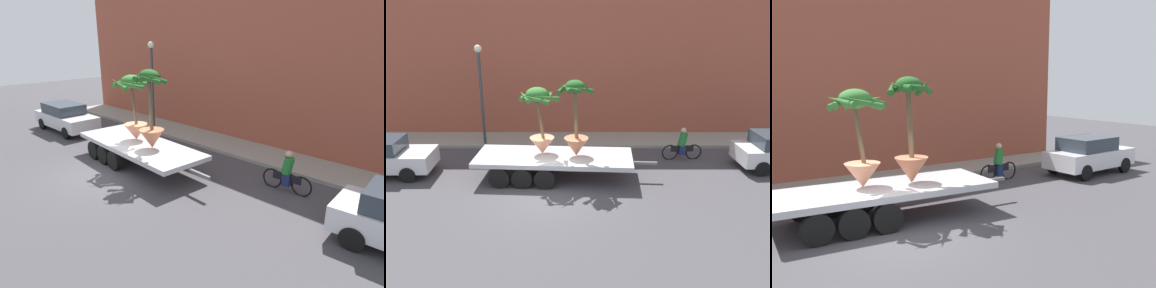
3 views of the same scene
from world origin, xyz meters
TOP-DOWN VIEW (x-y plane):
  - ground_plane at (0.00, 0.00)m, footprint 60.00×60.00m
  - sidewalk at (0.00, 6.10)m, footprint 24.00×2.20m
  - building_facade at (0.00, 7.80)m, footprint 24.00×1.20m
  - flatbed_trailer at (-0.04, 1.52)m, footprint 7.38×2.65m
  - potted_palm_rear at (1.11, 1.49)m, footprint 1.47×1.44m
  - potted_palm_middle at (-0.33, 1.73)m, footprint 1.69×1.65m
  - cyclist at (5.95, 3.57)m, footprint 1.84×0.36m
  - trailing_car at (-7.16, 1.85)m, footprint 4.55×1.88m
  - street_lamp at (-3.44, 5.30)m, footprint 0.36×0.36m

SIDE VIEW (x-z plane):
  - ground_plane at x=0.00m, z-range 0.00..0.00m
  - sidewalk at x=0.00m, z-range 0.00..0.15m
  - cyclist at x=5.95m, z-range -0.10..1.44m
  - flatbed_trailer at x=-0.04m, z-range 0.28..1.26m
  - trailing_car at x=-7.16m, z-range 0.04..1.62m
  - potted_palm_rear at x=1.11m, z-range 0.82..3.90m
  - potted_palm_middle at x=-0.33m, z-range 1.03..3.77m
  - street_lamp at x=-3.44m, z-range 0.82..5.65m
  - building_facade at x=0.00m, z-range 0.00..8.24m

